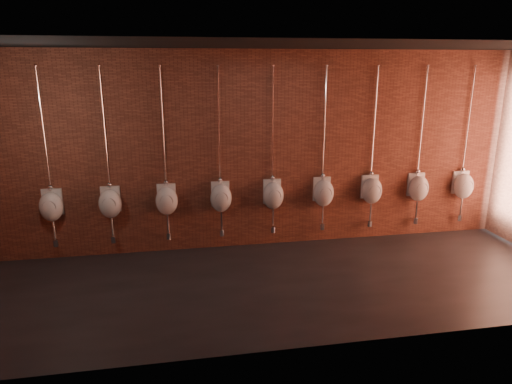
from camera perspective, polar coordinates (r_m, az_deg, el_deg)
ground at (r=6.54m, az=3.29°, el=-11.36°), size 8.50×8.50×0.00m
room_shell at (r=5.91m, az=3.60°, el=6.29°), size 8.54×3.04×3.22m
urinal_0 at (r=7.58m, az=-24.23°, el=-1.53°), size 0.36×0.31×2.71m
urinal_1 at (r=7.41m, az=-17.77°, el=-1.25°), size 0.36×0.31×2.71m
urinal_2 at (r=7.34m, az=-11.11°, el=-0.95°), size 0.36×0.31×2.71m
urinal_3 at (r=7.37m, az=-4.40°, el=-0.63°), size 0.36×0.31×2.71m
urinal_4 at (r=7.50m, az=2.16°, el=-0.30°), size 0.36×0.31×2.71m
urinal_5 at (r=7.72m, az=8.42°, el=0.01°), size 0.36×0.31×2.71m
urinal_6 at (r=8.03m, az=14.27°, el=0.30°), size 0.36×0.31×2.71m
urinal_7 at (r=8.42m, az=19.63°, el=0.56°), size 0.36×0.31×2.71m
urinal_8 at (r=8.87m, az=24.49°, el=0.80°), size 0.36×0.31×2.71m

